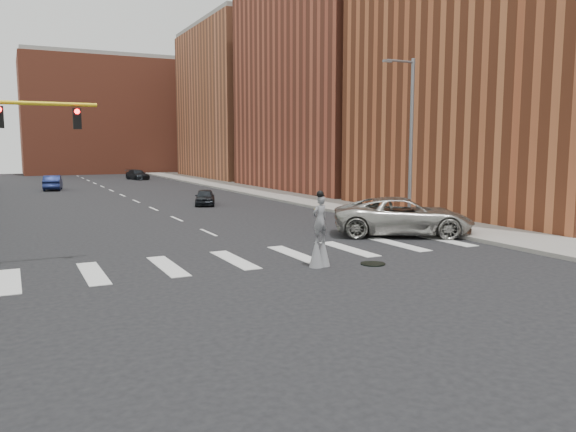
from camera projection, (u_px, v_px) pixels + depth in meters
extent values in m
plane|color=black|center=(276.00, 262.00, 21.06)|extent=(160.00, 160.00, 0.00)
cube|color=gray|center=(284.00, 195.00, 48.78)|extent=(5.00, 90.00, 0.18)
cylinder|color=black|center=(373.00, 264.00, 20.60)|extent=(0.90, 0.90, 0.04)
cube|color=#9B4A2A|center=(529.00, 43.00, 36.49)|extent=(16.00, 20.00, 22.00)
cube|color=#97462F|center=(348.00, 69.00, 55.94)|extent=(16.00, 22.00, 24.00)
cube|color=#BC6A45|center=(254.00, 105.00, 77.53)|extent=(16.00, 22.00, 20.00)
cube|color=#97462F|center=(107.00, 117.00, 91.96)|extent=(26.00, 14.00, 18.00)
cylinder|color=slate|center=(411.00, 143.00, 30.68)|extent=(0.20, 0.20, 9.00)
cylinder|color=slate|center=(401.00, 61.00, 29.80)|extent=(1.80, 0.12, 0.12)
cube|color=slate|center=(387.00, 61.00, 29.41)|extent=(0.50, 0.18, 0.12)
cylinder|color=gold|center=(18.00, 103.00, 19.32)|extent=(5.20, 0.14, 0.14)
cube|color=black|center=(77.00, 119.00, 20.21)|extent=(0.28, 0.18, 0.75)
cylinder|color=#FF0C0C|center=(77.00, 111.00, 20.09)|extent=(0.18, 0.06, 0.18)
cylinder|color=black|center=(323.00, 254.00, 20.28)|extent=(0.07, 0.07, 0.87)
cylinder|color=black|center=(316.00, 255.00, 20.09)|extent=(0.07, 0.07, 0.87)
cone|color=slate|center=(323.00, 251.00, 20.27)|extent=(0.52, 0.52, 1.09)
cone|color=slate|center=(316.00, 252.00, 20.07)|extent=(0.52, 0.52, 1.09)
imported|color=slate|center=(320.00, 219.00, 20.03)|extent=(0.69, 0.52, 1.69)
sphere|color=black|center=(320.00, 194.00, 19.91)|extent=(0.26, 0.26, 0.26)
cylinder|color=black|center=(320.00, 196.00, 19.92)|extent=(0.34, 0.34, 0.02)
cube|color=yellow|center=(317.00, 206.00, 20.08)|extent=(0.22, 0.05, 0.10)
imported|color=#A19F98|center=(403.00, 216.00, 27.24)|extent=(7.31, 5.99, 1.85)
imported|color=black|center=(205.00, 197.00, 41.22)|extent=(2.48, 3.75, 1.19)
imported|color=#151E4A|center=(53.00, 183.00, 55.39)|extent=(2.14, 4.60, 1.46)
imported|color=black|center=(137.00, 175.00, 72.74)|extent=(2.76, 4.68, 1.27)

